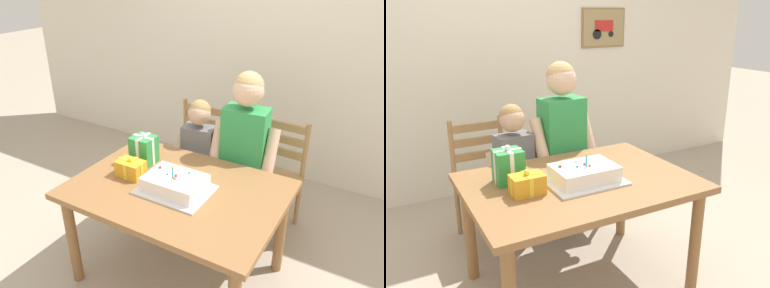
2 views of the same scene
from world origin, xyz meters
TOP-DOWN VIEW (x-y plane):
  - ground_plane at (0.00, 0.00)m, footprint 20.00×20.00m
  - back_wall at (0.00, 1.78)m, footprint 6.40×0.11m
  - dining_table at (0.00, 0.00)m, footprint 1.33×0.94m
  - birthday_cake at (0.01, -0.04)m, footprint 0.44×0.34m
  - gift_box_red_large at (-0.34, -0.03)m, footprint 0.19×0.13m
  - gift_box_beside_cake at (-0.38, 0.16)m, footprint 0.16×0.15m
  - chair_left at (-0.34, 0.85)m, footprint 0.43×0.43m
  - chair_right at (0.35, 0.85)m, footprint 0.46×0.46m
  - child_older at (0.19, 0.61)m, footprint 0.50×0.29m
  - child_younger at (-0.19, 0.62)m, footprint 0.40×0.24m

SIDE VIEW (x-z plane):
  - ground_plane at x=0.00m, z-range 0.00..0.00m
  - chair_left at x=-0.34m, z-range 0.01..0.93m
  - chair_right at x=0.35m, z-range 0.01..0.93m
  - dining_table at x=0.00m, z-range 0.27..0.99m
  - child_younger at x=-0.19m, z-range 0.12..1.20m
  - birthday_cake at x=0.01m, z-range 0.68..0.87m
  - gift_box_red_large at x=-0.34m, z-range 0.71..0.85m
  - child_older at x=0.19m, z-range 0.15..1.49m
  - gift_box_beside_cake at x=-0.38m, z-range 0.71..0.94m
  - back_wall at x=0.00m, z-range 0.00..2.60m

